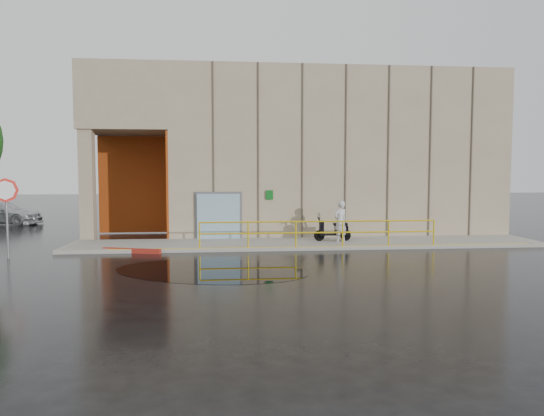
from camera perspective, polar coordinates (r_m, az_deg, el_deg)
The scene contains 10 objects.
ground at distance 16.12m, azimuth -7.32°, elevation -6.88°, with size 120.00×120.00×0.00m, color black.
sidewalk at distance 20.82m, azimuth 4.19°, elevation -4.18°, with size 20.00×3.00×0.15m, color gray.
building at distance 27.22m, azimuth 4.24°, elevation 6.46°, with size 20.00×10.17×8.00m.
guardrail at distance 19.47m, azimuth 5.59°, elevation -2.96°, with size 9.56×0.06×1.03m.
person at distance 20.87m, azimuth 8.05°, elevation -1.56°, with size 0.64×0.42×1.75m, color silver.
scooter at distance 21.13m, azimuth 7.19°, elevation -1.92°, with size 1.61×0.52×1.24m.
stop_sign at distance 19.76m, azimuth -28.82°, elevation 0.74°, with size 0.72×0.55×2.90m.
red_curb at distance 19.49m, azimuth -16.21°, elevation -4.84°, with size 2.40×0.18×0.18m, color #A02519.
puddle at distance 15.50m, azimuth -7.22°, elevation -7.31°, with size 6.21×3.82×0.01m, color black.
car_c at distance 33.54m, azimuth -29.14°, elevation -0.52°, with size 1.92×4.73×1.37m, color silver.
Camera 1 is at (0.55, -15.82, 3.03)m, focal length 32.00 mm.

